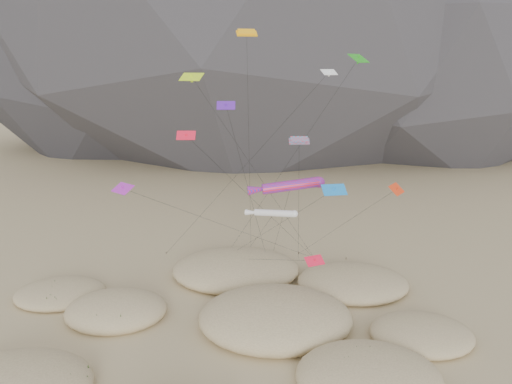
# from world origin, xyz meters

# --- Properties ---
(ground) EXTENTS (500.00, 500.00, 0.00)m
(ground) POSITION_xyz_m (0.00, 0.00, 0.00)
(ground) COLOR #CCB789
(ground) RESTS_ON ground
(dunes) EXTENTS (48.73, 40.00, 4.20)m
(dunes) POSITION_xyz_m (-1.15, 5.26, 0.75)
(dunes) COLOR #CCB789
(dunes) RESTS_ON ground
(dune_grass) EXTENTS (43.19, 27.95, 1.51)m
(dune_grass) POSITION_xyz_m (-1.32, 4.04, 0.85)
(dune_grass) COLOR black
(dune_grass) RESTS_ON ground
(kite_stakes) EXTENTS (25.12, 5.77, 0.30)m
(kite_stakes) POSITION_xyz_m (2.53, 22.56, 0.15)
(kite_stakes) COLOR #3F2D1E
(kite_stakes) RESTS_ON ground
(rainbow_tube_kite) EXTENTS (8.47, 14.63, 14.30)m
(rainbow_tube_kite) POSITION_xyz_m (4.48, 10.67, 13.35)
(rainbow_tube_kite) COLOR #FB1A2D
(rainbow_tube_kite) RESTS_ON ground
(white_tube_kite) EXTENTS (5.66, 16.85, 11.12)m
(white_tube_kite) POSITION_xyz_m (2.74, 9.98, 10.51)
(white_tube_kite) COLOR silver
(white_tube_kite) RESTS_ON ground
(orange_parafoil) EXTENTS (2.36, 11.21, 29.75)m
(orange_parafoil) POSITION_xyz_m (0.10, 15.27, 28.81)
(orange_parafoil) COLOR #EB9F0C
(orange_parafoil) RESTS_ON ground
(multi_parafoil) EXTENTS (2.81, 14.39, 18.93)m
(multi_parafoil) POSITION_xyz_m (5.39, 9.17, 18.24)
(multi_parafoil) COLOR red
(multi_parafoil) RESTS_ON ground
(delta_kites) EXTENTS (31.20, 20.69, 27.03)m
(delta_kites) POSITION_xyz_m (2.77, 10.18, 17.66)
(delta_kites) COLOR #B6E217
(delta_kites) RESTS_ON ground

